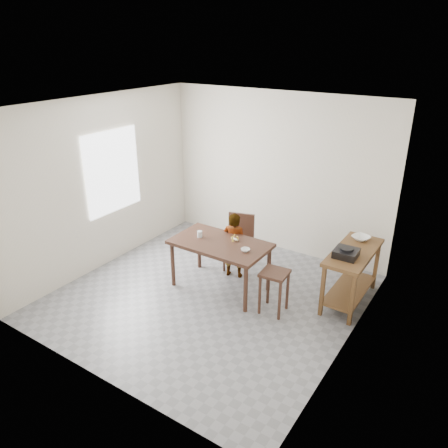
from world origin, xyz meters
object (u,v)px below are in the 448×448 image
Objects in this scene: dining_chair at (238,243)px; stool at (274,292)px; dining_table at (220,265)px; prep_counter at (351,276)px; child at (234,245)px.

dining_chair is 1.43× the size of stool.
prep_counter is at bearing 22.15° from dining_table.
child is at bearing -88.96° from dining_chair.
dining_table is 2.29× the size of stool.
prep_counter is 1.14× the size of child.
dining_table is at bearing 77.21° from child.
prep_counter is 1.13m from stool.
dining_chair reaches higher than dining_table.
stool is (-0.78, -0.81, -0.09)m from prep_counter.
dining_chair is at bearing -88.39° from child.
child reaches higher than dining_table.
dining_chair is (-0.11, 0.67, 0.06)m from dining_table.
dining_chair is (-0.08, 0.26, -0.09)m from child.
dining_table is at bearing 173.29° from stool.
dining_chair is 1.31m from stool.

